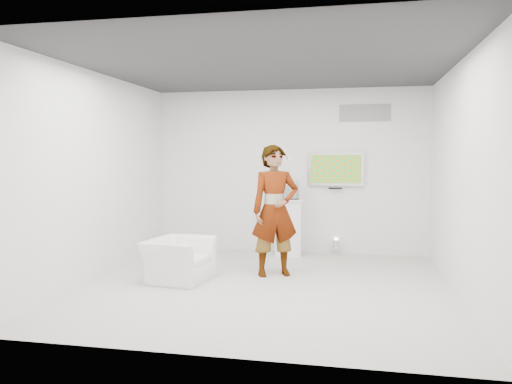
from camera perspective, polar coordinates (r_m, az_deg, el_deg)
room at (r=6.78m, az=1.05°, el=1.72°), size 5.01×5.01×3.00m
tv at (r=9.13m, az=9.10°, el=2.62°), size 1.00×0.08×0.60m
logo_decal at (r=9.19m, az=12.34°, el=8.82°), size 0.90×0.02×0.30m
person at (r=7.42m, az=2.18°, el=-2.13°), size 0.84×0.72×1.95m
armchair at (r=7.31m, az=-8.83°, el=-7.64°), size 0.94×1.03×0.60m
pedestal at (r=9.00m, az=3.60°, el=-4.03°), size 0.58×0.58×1.02m
floor_uplight at (r=9.17m, az=9.14°, el=-6.17°), size 0.21×0.21×0.31m
vitrine at (r=8.93m, az=3.62°, el=0.28°), size 0.44×0.44×0.34m
console at (r=8.93m, az=3.62°, el=-0.07°), size 0.13×0.17×0.23m
wii_remote at (r=7.59m, az=3.72°, el=3.91°), size 0.08×0.14×0.03m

